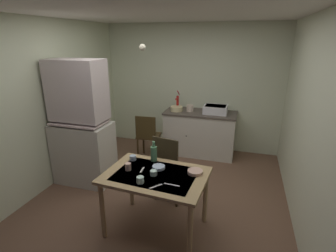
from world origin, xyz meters
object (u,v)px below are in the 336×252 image
(hutch_cabinet, at_px, (82,128))
(dining_table, at_px, (156,181))
(sink_basin, at_px, (215,109))
(mixing_bowl_counter, at_px, (177,109))
(chair_far_side, at_px, (169,167))
(glass_bottle, at_px, (154,153))
(serving_bowl_wide, at_px, (159,167))
(hand_pump, at_px, (178,101))
(chair_by_counter, at_px, (148,135))
(mug_dark, at_px, (133,158))

(hutch_cabinet, xyz_separation_m, dining_table, (1.48, -0.77, -0.25))
(sink_basin, distance_m, mixing_bowl_counter, 0.75)
(chair_far_side, bearing_deg, mixing_bowl_counter, 101.69)
(hutch_cabinet, height_order, glass_bottle, hutch_cabinet)
(sink_basin, distance_m, dining_table, 2.40)
(dining_table, relative_size, serving_bowl_wide, 8.07)
(mixing_bowl_counter, bearing_deg, hand_pump, 95.19)
(hutch_cabinet, xyz_separation_m, sink_basin, (1.86, 1.59, 0.03))
(mixing_bowl_counter, height_order, serving_bowl_wide, mixing_bowl_counter)
(hand_pump, height_order, glass_bottle, hand_pump)
(dining_table, bearing_deg, serving_bowl_wide, 93.49)
(chair_by_counter, bearing_deg, sink_basin, 25.84)
(hutch_cabinet, bearing_deg, serving_bowl_wide, -23.22)
(chair_far_side, bearing_deg, sink_basin, 76.82)
(dining_table, height_order, serving_bowl_wide, serving_bowl_wide)
(glass_bottle, bearing_deg, hutch_cabinet, 161.45)
(sink_basin, relative_size, chair_by_counter, 0.49)
(mixing_bowl_counter, height_order, mug_dark, mixing_bowl_counter)
(dining_table, relative_size, chair_by_counter, 1.35)
(chair_far_side, distance_m, glass_bottle, 0.47)
(sink_basin, xyz_separation_m, glass_bottle, (-0.51, -2.04, -0.08))
(dining_table, height_order, glass_bottle, glass_bottle)
(sink_basin, height_order, chair_by_counter, sink_basin)
(mixing_bowl_counter, bearing_deg, glass_bottle, -83.12)
(dining_table, bearing_deg, mixing_bowl_counter, 99.16)
(hand_pump, height_order, dining_table, hand_pump)
(dining_table, xyz_separation_m, serving_bowl_wide, (-0.01, 0.14, 0.11))
(mixing_bowl_counter, distance_m, dining_table, 2.35)
(sink_basin, relative_size, chair_far_side, 0.44)
(hutch_cabinet, distance_m, mixing_bowl_counter, 1.90)
(serving_bowl_wide, height_order, mug_dark, mug_dark)
(serving_bowl_wide, bearing_deg, mug_dark, 162.15)
(serving_bowl_wide, bearing_deg, hand_pump, 99.33)
(serving_bowl_wide, bearing_deg, hutch_cabinet, 156.78)
(sink_basin, distance_m, chair_far_side, 1.82)
(serving_bowl_wide, relative_size, mug_dark, 1.78)
(sink_basin, bearing_deg, mixing_bowl_counter, -176.19)
(hand_pump, relative_size, chair_by_counter, 0.44)
(sink_basin, relative_size, mixing_bowl_counter, 1.85)
(mixing_bowl_counter, xyz_separation_m, serving_bowl_wide, (0.36, -2.17, -0.14))
(chair_by_counter, bearing_deg, chair_far_side, -56.58)
(mixing_bowl_counter, bearing_deg, chair_far_side, -78.31)
(serving_bowl_wide, bearing_deg, mixing_bowl_counter, 99.51)
(glass_bottle, bearing_deg, chair_far_side, 71.18)
(sink_basin, bearing_deg, glass_bottle, -104.06)
(hutch_cabinet, distance_m, chair_by_counter, 1.30)
(sink_basin, relative_size, glass_bottle, 1.69)
(hutch_cabinet, height_order, mixing_bowl_counter, hutch_cabinet)
(mixing_bowl_counter, relative_size, dining_table, 0.20)
(mixing_bowl_counter, distance_m, glass_bottle, 2.00)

